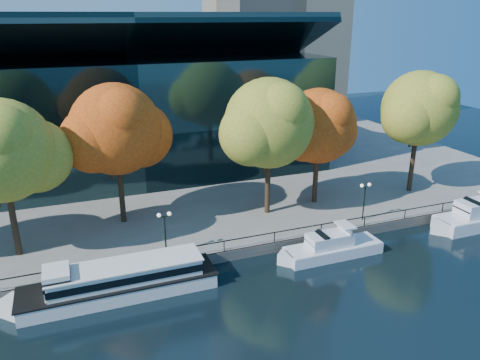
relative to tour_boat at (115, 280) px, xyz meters
name	(u,v)px	position (x,y,z in m)	size (l,w,h in m)	color
ground	(237,278)	(9.92, -1.06, -1.35)	(160.00, 160.00, 0.00)	black
promenade	(154,157)	(9.92, 35.32, -0.85)	(90.00, 67.08, 1.00)	slate
railing	(224,241)	(9.92, 2.19, 0.58)	(88.20, 0.08, 0.99)	black
convention_building	(128,113)	(5.92, 30.73, 7.15)	(50.00, 24.57, 21.43)	black
tour_boat	(115,280)	(0.00, 0.00, 0.00)	(16.78, 3.74, 3.18)	silver
cruiser_near	(329,247)	(19.28, -0.49, -0.43)	(10.27, 2.64, 2.97)	silver
cruiser_far	(477,216)	(37.13, -0.40, -0.18)	(11.36, 3.15, 3.71)	silver
tree_1	(4,153)	(-7.20, 8.05, 9.05)	(10.83, 8.88, 13.92)	black
tree_2	(118,131)	(2.49, 11.86, 9.18)	(11.14, 9.13, 14.18)	black
tree_3	(271,125)	(17.29, 8.74, 9.23)	(11.49, 9.42, 14.38)	black
tree_4	(320,128)	(23.54, 9.61, 8.26)	(10.18, 8.35, 12.87)	black
tree_5	(421,110)	(36.12, 8.71, 9.46)	(10.74, 8.80, 14.29)	black
lamp_1	(165,224)	(4.89, 3.44, 2.63)	(1.26, 0.36, 4.03)	black
lamp_2	(365,193)	(25.57, 3.44, 2.63)	(1.26, 0.36, 4.03)	black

